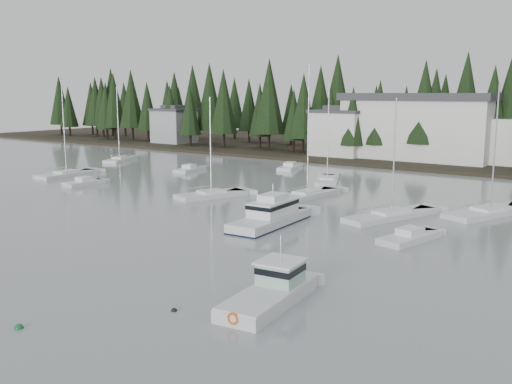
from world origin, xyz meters
TOP-DOWN VIEW (x-y plane):
  - far_shore_land at (0.00, 97.00)m, footprint 240.00×54.00m
  - conifer_treeline at (0.00, 86.00)m, footprint 200.00×22.00m
  - house_west at (-18.00, 79.00)m, footprint 9.54×7.42m
  - house_far_west at (-60.00, 81.00)m, footprint 8.48×7.42m
  - harbor_inn at (-2.96, 82.34)m, footprint 29.50×11.50m
  - cabin_cruiser_center at (1.29, 29.50)m, footprint 3.66×9.92m
  - lobster_boat_teal at (11.96, 13.98)m, footprint 3.42×7.65m
  - sailboat_0 at (-3.05, 43.00)m, footprint 3.61×9.88m
  - sailboat_1 at (-6.44, 53.68)m, footprint 6.10×8.84m
  - sailboat_3 at (-38.65, 37.35)m, footprint 3.46×9.10m
  - sailboat_4 at (-11.76, 36.78)m, footprint 5.34×8.57m
  - sailboat_5 at (8.80, 38.38)m, footprint 5.88×10.89m
  - sailboat_7 at (15.81, 45.45)m, footprint 6.65×11.34m
  - sailboat_8 at (-46.40, 53.53)m, footprint 5.57×8.29m
  - runabout_0 at (-30.19, 33.81)m, footprint 2.43×5.26m
  - runabout_1 at (13.21, 31.42)m, footprint 3.40×6.43m
  - runabout_3 at (-17.48, 62.00)m, footprint 4.00×7.05m
  - runabout_4 at (-28.03, 50.94)m, footprint 3.15×5.86m
  - mooring_buoy_green at (3.85, 3.75)m, footprint 0.47×0.47m
  - mooring_buoy_dark at (8.47, 9.89)m, footprint 0.34×0.34m

SIDE VIEW (x-z plane):
  - far_shore_land at x=0.00m, z-range -0.50..0.50m
  - conifer_treeline at x=0.00m, z-range -10.00..10.00m
  - mooring_buoy_green at x=3.85m, z-range -0.23..0.23m
  - mooring_buoy_dark at x=8.47m, z-range -0.17..0.17m
  - sailboat_5 at x=8.80m, z-range -5.72..5.83m
  - sailboat_7 at x=15.81m, z-range -6.46..6.57m
  - sailboat_4 at x=-11.76m, z-range -5.72..5.84m
  - sailboat_1 at x=-6.44m, z-range -6.64..6.79m
  - sailboat_3 at x=-38.65m, z-range -6.99..7.15m
  - sailboat_0 at x=-3.05m, z-range -7.44..7.60m
  - sailboat_8 at x=-46.40m, z-range -6.41..6.58m
  - runabout_4 at x=-28.03m, z-range -0.58..0.84m
  - runabout_0 at x=-30.19m, z-range -0.58..0.84m
  - runabout_3 at x=-17.48m, z-range -0.58..0.84m
  - runabout_1 at x=13.21m, z-range -0.58..0.84m
  - lobster_boat_teal at x=11.96m, z-range -1.57..2.55m
  - cabin_cruiser_center at x=1.29m, z-range -1.46..2.72m
  - house_far_west at x=-60.00m, z-range 0.28..8.53m
  - house_west at x=-18.00m, z-range 0.28..9.03m
  - harbor_inn at x=-2.96m, z-range 0.33..11.23m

